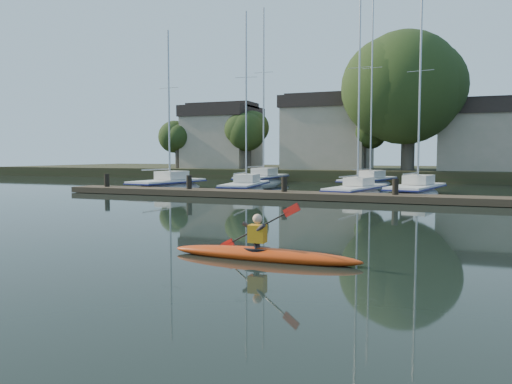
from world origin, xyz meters
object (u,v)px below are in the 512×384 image
(sailboat_2, at_px, (356,198))
(sailboat_1, at_px, (245,194))
(sailboat_5, at_px, (262,186))
(dock, at_px, (337,196))
(sailboat_6, at_px, (369,188))
(kayak, at_px, (262,252))
(sailboat_3, at_px, (416,198))
(sailboat_0, at_px, (168,192))

(sailboat_2, bearing_deg, sailboat_1, -172.69)
(sailboat_5, bearing_deg, dock, -55.18)
(sailboat_1, bearing_deg, dock, -38.25)
(sailboat_2, relative_size, sailboat_6, 0.83)
(kayak, bearing_deg, sailboat_6, 94.20)
(sailboat_3, relative_size, sailboat_6, 0.82)
(dock, bearing_deg, kayak, -84.33)
(sailboat_1, xyz_separation_m, sailboat_3, (10.82, 0.78, -0.01))
(sailboat_2, bearing_deg, sailboat_5, 145.62)
(dock, xyz_separation_m, sailboat_2, (0.35, 3.78, -0.37))
(sailboat_2, xyz_separation_m, sailboat_6, (-0.68, 9.65, -0.02))
(kayak, distance_m, sailboat_3, 20.79)
(sailboat_0, xyz_separation_m, sailboat_5, (3.79, 9.07, 0.00))
(sailboat_2, bearing_deg, sailboat_6, 104.54)
(kayak, bearing_deg, sailboat_0, 126.68)
(sailboat_0, bearing_deg, dock, -10.51)
(kayak, bearing_deg, sailboat_1, 113.95)
(kayak, xyz_separation_m, sailboat_6, (-1.89, 29.13, -0.36))
(dock, height_order, sailboat_5, sailboat_5)
(sailboat_1, height_order, sailboat_3, sailboat_1)
(dock, height_order, sailboat_2, sailboat_2)
(kayak, xyz_separation_m, sailboat_3, (2.19, 20.68, -0.37))
(sailboat_5, bearing_deg, sailboat_1, -76.38)
(kayak, relative_size, sailboat_0, 0.37)
(sailboat_2, distance_m, sailboat_6, 9.68)
(sailboat_0, relative_size, sailboat_2, 0.95)
(kayak, bearing_deg, sailboat_3, 84.45)
(sailboat_1, relative_size, sailboat_5, 0.81)
(kayak, relative_size, dock, 0.14)
(kayak, xyz_separation_m, sailboat_5, (-10.84, 29.08, -0.38))
(dock, height_order, sailboat_6, sailboat_6)
(sailboat_3, bearing_deg, kayak, -84.26)
(sailboat_3, bearing_deg, sailboat_5, 158.98)
(kayak, height_order, sailboat_2, sailboat_2)
(dock, distance_m, sailboat_1, 8.23)
(sailboat_2, xyz_separation_m, sailboat_3, (3.40, 1.20, -0.03))
(sailboat_0, height_order, sailboat_3, sailboat_3)
(sailboat_5, bearing_deg, sailboat_6, 0.38)
(sailboat_2, bearing_deg, sailboat_0, -171.78)
(kayak, height_order, sailboat_5, sailboat_5)
(sailboat_0, height_order, sailboat_2, sailboat_2)
(sailboat_3, bearing_deg, sailboat_6, 127.54)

